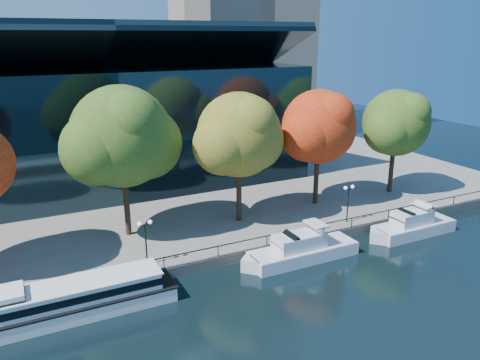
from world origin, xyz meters
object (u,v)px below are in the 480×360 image
tree_4 (320,128)px  lamp_1 (145,232)px  tour_boat (72,299)px  cruiser_near (299,250)px  tree_3 (241,137)px  lamp_2 (349,195)px  cruiser_far (411,225)px  tree_2 (124,139)px  tree_5 (397,124)px

tree_4 → lamp_1: size_ratio=3.28×
tour_boat → cruiser_near: size_ratio=1.37×
tour_boat → lamp_1: lamp_1 is taller
tree_3 → lamp_1: 14.29m
lamp_2 → cruiser_near: bearing=-157.0°
tree_3 → tree_4: size_ratio=1.02×
cruiser_far → lamp_2: size_ratio=2.55×
cruiser_near → lamp_1: bearing=165.3°
cruiser_far → tree_2: tree_2 is taller
tree_5 → lamp_2: tree_5 is taller
tree_2 → tree_4: 21.78m
tree_2 → lamp_1: (-0.34, -7.02, -6.66)m
tour_boat → lamp_1: bearing=27.0°
tree_3 → tree_5: tree_3 is taller
tree_3 → lamp_2: 12.74m
tree_3 → tree_5: bearing=0.4°
cruiser_far → tree_4: tree_4 is taller
lamp_1 → tour_boat: bearing=-153.0°
tour_boat → lamp_2: lamp_2 is taller
tree_3 → tree_4: 10.40m
cruiser_near → tree_2: bearing=140.9°
tour_boat → tree_5: tree_5 is taller
tour_boat → lamp_1: 7.92m
tour_boat → tree_4: size_ratio=1.21×
cruiser_far → tree_5: 14.15m
tour_boat → tree_5: 41.43m
cruiser_near → tree_5: tree_5 is taller
cruiser_far → lamp_2: bearing=143.9°
tree_2 → cruiser_far: bearing=-22.3°
cruiser_near → lamp_1: size_ratio=2.88×
tree_2 → tree_3: size_ratio=1.08×
cruiser_far → tree_4: size_ratio=0.78×
tree_3 → tour_boat: bearing=-154.2°
lamp_2 → tour_boat: bearing=-173.1°
cruiser_far → tree_5: size_ratio=0.81×
tree_3 → cruiser_near: bearing=-80.2°
tour_boat → tree_5: bearing=12.8°
tour_boat → tree_4: 31.50m
tour_boat → tree_2: size_ratio=1.09×
tree_2 → lamp_1: bearing=-92.7°
lamp_2 → lamp_1: bearing=180.0°
cruiser_far → tree_4: bearing=114.7°
tour_boat → cruiser_near: bearing=-0.3°
tree_5 → tree_2: bearing=177.6°
cruiser_near → cruiser_far: 13.50m
tour_boat → cruiser_far: size_ratio=1.55×
cruiser_far → tree_2: bearing=157.7°
lamp_1 → tree_4: bearing=15.9°
tree_2 → tree_3: 11.50m
cruiser_near → tree_4: bearing=47.9°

